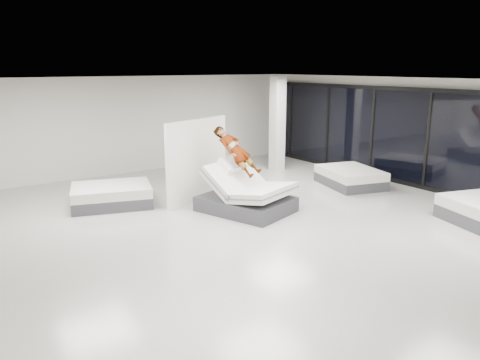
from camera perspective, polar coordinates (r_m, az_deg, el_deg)
The scene contains 9 objects.
room at distance 10.14m, azimuth 2.96°, elevation 2.78°, with size 14.00×14.04×3.20m.
hero_bed at distance 11.56m, azimuth 0.82°, elevation -1.93°, with size 2.18×2.51×1.31m.
person at distance 11.55m, azimuth -0.46°, elevation 2.44°, with size 0.56×0.37×1.54m, color slate.
remote at distance 11.55m, azimuth 1.59°, elevation 1.60°, with size 0.05×0.14×0.03m, color black.
divider_panel at distance 12.46m, azimuth -5.18°, elevation 2.42°, with size 2.40×0.11×2.18m, color white.
flat_bed_right_far at distance 14.46m, azimuth 13.29°, elevation 0.33°, with size 1.89×2.23×0.53m.
flat_bed_left_far at distance 12.53m, azimuth -15.39°, elevation -1.82°, with size 2.30×1.98×0.54m.
column at distance 16.08m, azimuth 4.58°, elevation 6.83°, with size 0.40×0.40×3.20m, color silver.
storefront_glazing at distance 14.48m, azimuth 21.91°, elevation 4.52°, with size 0.12×13.40×2.92m.
Camera 1 is at (-6.06, -7.90, 3.53)m, focal length 35.00 mm.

